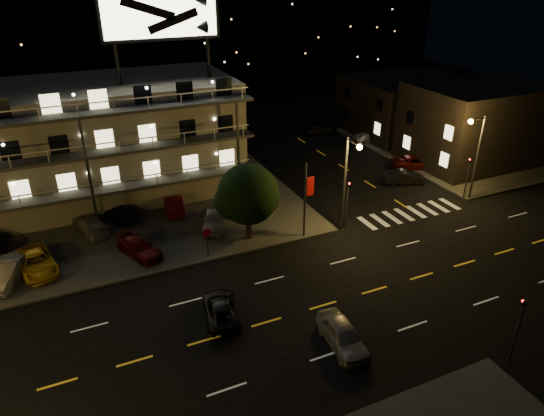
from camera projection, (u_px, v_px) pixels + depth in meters
name	position (u px, v px, depth m)	size (l,w,h in m)	color
ground	(295.00, 314.00, 30.59)	(140.00, 140.00, 0.00)	black
curb_nw	(46.00, 220.00, 41.69)	(44.00, 24.00, 0.15)	#363634
curb_ne	(444.00, 149.00, 57.90)	(16.00, 24.00, 0.15)	#363634
motel	(80.00, 142.00, 43.99)	(28.00, 13.80, 18.10)	gray
side_bldg_front	(476.00, 124.00, 52.76)	(14.06, 10.00, 8.50)	black
side_bldg_back	(405.00, 105.00, 62.87)	(14.06, 12.00, 7.00)	black
hill_backdrop	(75.00, 21.00, 79.26)	(120.00, 25.00, 24.00)	black
streetlight_nc	(348.00, 175.00, 37.96)	(0.44, 1.92, 8.00)	#2D2D30
streetlight_ne	(476.00, 150.00, 43.28)	(1.92, 0.44, 8.00)	#2D2D30
signal_nw	(347.00, 199.00, 39.67)	(0.20, 0.27, 4.60)	#2D2D30
signal_sw	(519.00, 324.00, 25.83)	(0.20, 0.27, 4.60)	#2D2D30
signal_ne	(468.00, 174.00, 44.46)	(0.27, 0.20, 4.60)	#2D2D30
banner_north	(306.00, 198.00, 37.77)	(0.83, 0.16, 6.40)	#2D2D30
stop_sign	(207.00, 238.00, 35.70)	(0.91, 0.11, 2.61)	#2D2D30
tree	(247.00, 196.00, 37.15)	(4.96, 4.77, 6.24)	black
lot_car_1	(7.00, 273.00, 33.11)	(1.58, 4.54, 1.49)	gray
lot_car_2	(37.00, 262.00, 34.36)	(2.29, 4.96, 1.38)	gold
lot_car_3	(139.00, 247.00, 36.30)	(1.76, 4.32, 1.25)	#550D0C
lot_car_4	(214.00, 219.00, 40.11)	(1.80, 4.48, 1.53)	gray
lot_car_7	(91.00, 225.00, 39.38)	(1.89, 4.66, 1.35)	gray
lot_car_8	(120.00, 213.00, 41.26)	(1.56, 3.87, 1.32)	black
lot_car_9	(174.00, 203.00, 42.76)	(1.55, 4.44, 1.46)	#550D0C
side_car_0	(404.00, 177.00, 48.61)	(1.42, 4.08, 1.34)	black
side_car_1	(415.00, 162.00, 52.29)	(2.29, 4.97, 1.38)	#550D0C
side_car_2	(365.00, 138.00, 59.88)	(1.78, 4.37, 1.27)	gray
side_car_3	(321.00, 128.00, 63.19)	(1.65, 4.10, 1.40)	black
road_car_east	(343.00, 335.00, 27.73)	(1.75, 4.35, 1.48)	gray
road_car_west	(221.00, 308.00, 30.10)	(2.04, 4.42, 1.23)	black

